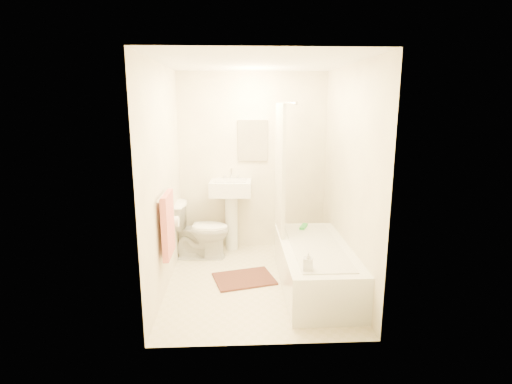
{
  "coord_description": "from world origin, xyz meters",
  "views": [
    {
      "loc": [
        -0.22,
        -4.2,
        2.01
      ],
      "look_at": [
        0.0,
        0.25,
        1.0
      ],
      "focal_mm": 28.0,
      "sensor_mm": 36.0,
      "label": 1
    }
  ],
  "objects_px": {
    "sink": "(231,212)",
    "soap_bottle": "(308,261)",
    "toilet": "(201,230)",
    "bath_mat": "(244,279)",
    "bathtub": "(315,266)"
  },
  "relations": [
    {
      "from": "bath_mat",
      "to": "soap_bottle",
      "type": "height_order",
      "value": "soap_bottle"
    },
    {
      "from": "toilet",
      "to": "sink",
      "type": "bearing_deg",
      "value": -53.86
    },
    {
      "from": "bathtub",
      "to": "soap_bottle",
      "type": "height_order",
      "value": "soap_bottle"
    },
    {
      "from": "sink",
      "to": "bathtub",
      "type": "distance_m",
      "value": 1.54
    },
    {
      "from": "toilet",
      "to": "sink",
      "type": "xyz_separation_m",
      "value": [
        0.4,
        0.26,
        0.17
      ]
    },
    {
      "from": "toilet",
      "to": "bath_mat",
      "type": "bearing_deg",
      "value": -139.69
    },
    {
      "from": "toilet",
      "to": "bathtub",
      "type": "bearing_deg",
      "value": -121.87
    },
    {
      "from": "toilet",
      "to": "bathtub",
      "type": "xyz_separation_m",
      "value": [
        1.33,
        -0.93,
        -0.13
      ]
    },
    {
      "from": "bathtub",
      "to": "toilet",
      "type": "bearing_deg",
      "value": 145.08
    },
    {
      "from": "sink",
      "to": "bathtub",
      "type": "xyz_separation_m",
      "value": [
        0.93,
        -1.19,
        -0.3
      ]
    },
    {
      "from": "sink",
      "to": "bath_mat",
      "type": "relative_size",
      "value": 1.61
    },
    {
      "from": "toilet",
      "to": "soap_bottle",
      "type": "bearing_deg",
      "value": -140.99
    },
    {
      "from": "sink",
      "to": "toilet",
      "type": "bearing_deg",
      "value": -143.54
    },
    {
      "from": "sink",
      "to": "soap_bottle",
      "type": "bearing_deg",
      "value": -64.67
    },
    {
      "from": "toilet",
      "to": "sink",
      "type": "relative_size",
      "value": 0.7
    }
  ]
}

